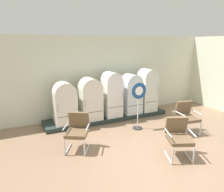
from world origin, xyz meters
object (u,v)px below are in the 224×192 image
at_px(refrigerator_3, 131,93).
at_px(refrigerator_4, 147,89).
at_px(armchair_right, 187,116).
at_px(armchair_center, 178,135).
at_px(sign_stand, 138,105).
at_px(refrigerator_1, 90,98).
at_px(refrigerator_2, 112,93).
at_px(refrigerator_0, 65,102).
at_px(armchair_left, 78,129).

relative_size(refrigerator_3, refrigerator_4, 0.91).
relative_size(armchair_right, armchair_center, 1.00).
distance_m(refrigerator_4, sign_stand, 1.65).
bearing_deg(refrigerator_1, refrigerator_2, -1.27).
bearing_deg(refrigerator_2, armchair_right, -52.67).
relative_size(refrigerator_0, refrigerator_1, 0.95).
relative_size(armchair_left, armchair_right, 1.00).
height_order(refrigerator_1, refrigerator_3, refrigerator_3).
height_order(refrigerator_4, armchair_right, refrigerator_4).
xyz_separation_m(refrigerator_3, armchair_center, (-0.49, -3.11, -0.37)).
bearing_deg(armchair_center, sign_stand, 88.13).
height_order(refrigerator_0, refrigerator_3, refrigerator_3).
bearing_deg(refrigerator_4, armchair_left, -153.55).
height_order(refrigerator_2, armchair_right, refrigerator_2).
xyz_separation_m(refrigerator_0, armchair_left, (-0.08, -1.63, -0.31)).
bearing_deg(sign_stand, refrigerator_1, 134.86).
xyz_separation_m(armchair_center, sign_stand, (0.06, 1.92, 0.25)).
bearing_deg(sign_stand, armchair_center, -91.87).
bearing_deg(refrigerator_1, refrigerator_0, -176.77).
distance_m(refrigerator_0, refrigerator_3, 2.51).
bearing_deg(armchair_left, refrigerator_3, 32.87).
bearing_deg(refrigerator_3, armchair_center, -98.97).
height_order(refrigerator_0, armchair_right, refrigerator_0).
bearing_deg(refrigerator_3, armchair_left, -147.13).
height_order(refrigerator_3, sign_stand, refrigerator_3).
bearing_deg(refrigerator_0, sign_stand, -28.98).
bearing_deg(refrigerator_1, armchair_right, -41.12).
bearing_deg(armchair_center, refrigerator_3, 81.03).
relative_size(refrigerator_0, refrigerator_3, 0.93).
bearing_deg(refrigerator_1, sign_stand, -45.14).
relative_size(refrigerator_0, armchair_left, 1.42).
height_order(refrigerator_2, refrigerator_3, refrigerator_2).
distance_m(refrigerator_3, armchair_right, 2.25).
height_order(refrigerator_0, refrigerator_4, refrigerator_4).
xyz_separation_m(refrigerator_1, refrigerator_4, (2.34, -0.04, 0.11)).
distance_m(refrigerator_1, refrigerator_4, 2.35).
bearing_deg(refrigerator_0, refrigerator_3, 0.91).
xyz_separation_m(refrigerator_0, refrigerator_4, (3.23, 0.01, 0.15)).
distance_m(refrigerator_1, armchair_center, 3.34).
distance_m(refrigerator_0, armchair_left, 1.67).
bearing_deg(refrigerator_1, refrigerator_4, -0.93).
height_order(refrigerator_0, refrigerator_1, refrigerator_1).
bearing_deg(refrigerator_4, refrigerator_0, -179.79).
bearing_deg(armchair_center, refrigerator_1, 109.97).
distance_m(refrigerator_2, armchair_center, 3.15).
bearing_deg(refrigerator_3, refrigerator_0, -179.09).
xyz_separation_m(refrigerator_3, armchair_left, (-2.59, -1.67, -0.37)).
xyz_separation_m(refrigerator_0, armchair_center, (2.02, -3.07, -0.31)).
bearing_deg(refrigerator_2, refrigerator_4, -0.74).
bearing_deg(armchair_right, refrigerator_1, 138.88).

